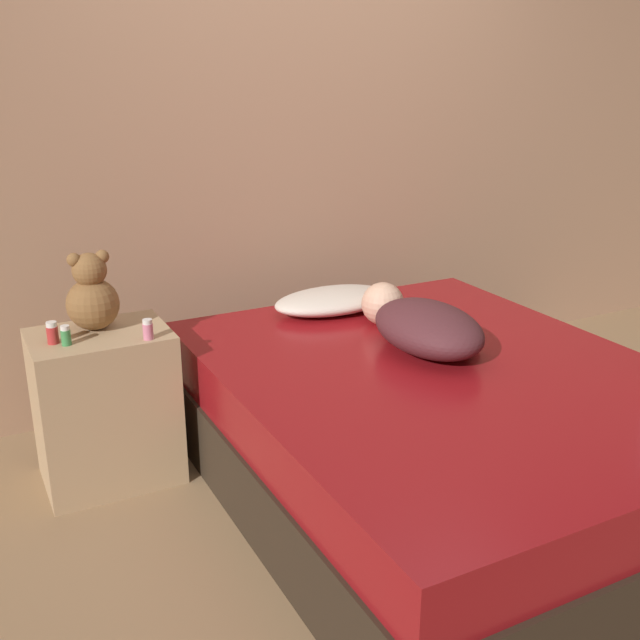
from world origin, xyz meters
TOP-DOWN VIEW (x-y plane):
  - ground_plane at (0.00, 0.00)m, footprint 12.00×12.00m
  - wall_back at (0.00, 1.30)m, footprint 8.00×0.06m
  - bed at (0.00, 0.00)m, footprint 1.63×2.05m
  - nightstand at (-1.14, 0.69)m, footprint 0.53×0.39m
  - pillow at (-0.05, 0.80)m, footprint 0.58×0.33m
  - person_lying at (0.05, 0.23)m, footprint 0.39×0.74m
  - teddy_bear at (-1.14, 0.75)m, footprint 0.20×0.20m
  - bottle_red at (-1.31, 0.66)m, footprint 0.04×0.04m
  - bottle_green at (-1.27, 0.62)m, footprint 0.04×0.04m
  - bottle_pink at (-0.98, 0.54)m, footprint 0.04×0.04m

SIDE VIEW (x-z plane):
  - ground_plane at x=0.00m, z-range 0.00..0.00m
  - bed at x=0.00m, z-range 0.00..0.52m
  - nightstand at x=-1.14m, z-range 0.00..0.63m
  - pillow at x=-0.05m, z-range 0.52..0.63m
  - person_lying at x=0.05m, z-range 0.52..0.72m
  - bottle_green at x=-1.27m, z-range 0.63..0.71m
  - bottle_pink at x=-0.98m, z-range 0.63..0.71m
  - bottle_red at x=-1.31m, z-range 0.63..0.72m
  - teddy_bear at x=-1.14m, z-range 0.61..0.92m
  - wall_back at x=0.00m, z-range 0.00..2.60m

